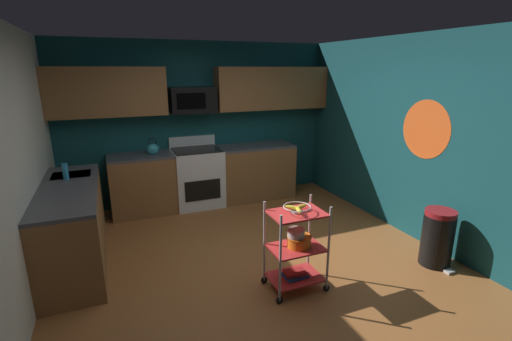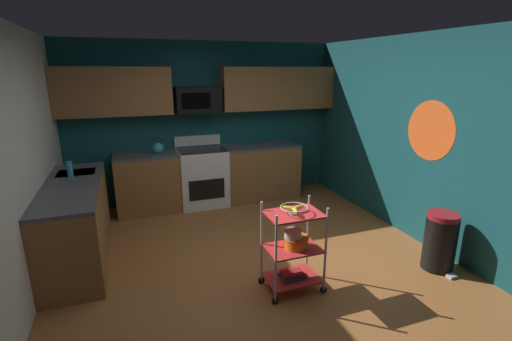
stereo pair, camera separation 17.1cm
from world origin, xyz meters
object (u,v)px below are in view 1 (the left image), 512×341
book_stack (295,274)px  mixing_bowl_large (299,241)px  microwave (192,100)px  trash_can (437,238)px  rolling_cart (296,247)px  mixing_bowl_small (296,233)px  dish_soap_bottle (65,172)px  fruit_bowl (297,208)px  kettle (153,149)px  oven_range (198,177)px

book_stack → mixing_bowl_large: bearing=0.0°
microwave → trash_can: (2.06, -3.00, -1.37)m
rolling_cart → mixing_bowl_small: rolling_cart is taller
mixing_bowl_small → dish_soap_bottle: (-2.12, 1.72, 0.40)m
mixing_bowl_large → trash_can: bearing=-6.9°
fruit_bowl → kettle: bearing=110.7°
mixing_bowl_small → kettle: size_ratio=0.69×
trash_can → mixing_bowl_small: bearing=173.4°
microwave → dish_soap_bottle: size_ratio=3.50×
fruit_bowl → kettle: (-1.02, 2.69, 0.12)m
dish_soap_bottle → book_stack: bearing=-38.9°
microwave → mixing_bowl_small: bearing=-83.0°
dish_soap_bottle → kettle: bearing=41.3°
fruit_bowl → dish_soap_bottle: bearing=141.1°
microwave → mixing_bowl_large: 3.06m
rolling_cart → dish_soap_bottle: (-2.12, 1.71, 0.57)m
dish_soap_bottle → trash_can: (3.83, -1.92, -0.69)m
microwave → fruit_bowl: (0.35, -2.80, -0.82)m
mixing_bowl_large → oven_range: bearing=98.1°
rolling_cart → dish_soap_bottle: bearing=141.1°
mixing_bowl_large → kettle: bearing=111.3°
microwave → rolling_cart: bearing=-82.9°
dish_soap_bottle → rolling_cart: bearing=-38.9°
book_stack → trash_can: size_ratio=0.38×
microwave → rolling_cart: microwave is taller
microwave → mixing_bowl_small: size_ratio=3.85×
fruit_bowl → kettle: 2.88m
oven_range → mixing_bowl_small: 2.72m
kettle → microwave: bearing=9.2°
microwave → mixing_bowl_small: 3.02m
microwave → fruit_bowl: microwave is taller
mixing_bowl_large → book_stack: bearing=-180.0°
microwave → book_stack: 3.21m
mixing_bowl_small → trash_can: bearing=-6.6°
rolling_cart → mixing_bowl_large: size_ratio=3.63×
oven_range → trash_can: (2.06, -2.90, -0.15)m
dish_soap_bottle → trash_can: size_ratio=0.30×
book_stack → kettle: (-1.02, 2.69, 0.84)m
mixing_bowl_large → trash_can: size_ratio=0.38×
dish_soap_bottle → oven_range: bearing=28.9°
fruit_bowl → dish_soap_bottle: 2.73m
mixing_bowl_large → kettle: (-1.05, 2.69, 0.48)m
kettle → mixing_bowl_large: bearing=-68.7°
mixing_bowl_small → microwave: bearing=97.0°
mixing_bowl_small → oven_range: bearing=97.2°
kettle → dish_soap_bottle: size_ratio=1.32×
microwave → kettle: (-0.67, -0.11, -0.70)m
dish_soap_bottle → microwave: bearing=31.4°
microwave → kettle: microwave is taller
rolling_cart → trash_can: rolling_cart is taller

